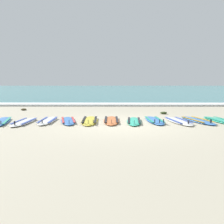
{
  "coord_description": "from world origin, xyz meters",
  "views": [
    {
      "loc": [
        -0.34,
        -8.57,
        1.39
      ],
      "look_at": [
        -0.4,
        1.25,
        0.25
      ],
      "focal_mm": 42.89,
      "sensor_mm": 36.0,
      "label": 1
    }
  ],
  "objects_px": {
    "surfboard_5": "(111,120)",
    "surfboard_6": "(134,121)",
    "surfboard_7": "(154,120)",
    "surfboard_8": "(178,121)",
    "surfboard_3": "(68,121)",
    "surfboard_1": "(24,122)",
    "surfboard_4": "(90,120)",
    "surfboard_2": "(48,121)",
    "surfboard_0": "(0,122)",
    "surfboard_10": "(220,121)",
    "surfboard_9": "(197,120)"
  },
  "relations": [
    {
      "from": "surfboard_2",
      "to": "surfboard_10",
      "type": "relative_size",
      "value": 0.91
    },
    {
      "from": "surfboard_5",
      "to": "surfboard_2",
      "type": "bearing_deg",
      "value": -177.86
    },
    {
      "from": "surfboard_0",
      "to": "surfboard_7",
      "type": "height_order",
      "value": "same"
    },
    {
      "from": "surfboard_5",
      "to": "surfboard_7",
      "type": "distance_m",
      "value": 1.49
    },
    {
      "from": "surfboard_4",
      "to": "surfboard_0",
      "type": "bearing_deg",
      "value": -175.06
    },
    {
      "from": "surfboard_0",
      "to": "surfboard_4",
      "type": "relative_size",
      "value": 1.06
    },
    {
      "from": "surfboard_9",
      "to": "surfboard_10",
      "type": "distance_m",
      "value": 0.77
    },
    {
      "from": "surfboard_4",
      "to": "surfboard_5",
      "type": "distance_m",
      "value": 0.75
    },
    {
      "from": "surfboard_3",
      "to": "surfboard_9",
      "type": "bearing_deg",
      "value": 1.59
    },
    {
      "from": "surfboard_2",
      "to": "surfboard_10",
      "type": "bearing_deg",
      "value": 0.52
    },
    {
      "from": "surfboard_3",
      "to": "surfboard_6",
      "type": "xyz_separation_m",
      "value": [
        2.25,
        -0.1,
        0.0
      ]
    },
    {
      "from": "surfboard_10",
      "to": "surfboard_3",
      "type": "bearing_deg",
      "value": -179.45
    },
    {
      "from": "surfboard_1",
      "to": "surfboard_9",
      "type": "xyz_separation_m",
      "value": [
        5.89,
        0.41,
        -0.0
      ]
    },
    {
      "from": "surfboard_4",
      "to": "surfboard_10",
      "type": "bearing_deg",
      "value": 0.04
    },
    {
      "from": "surfboard_0",
      "to": "surfboard_8",
      "type": "bearing_deg",
      "value": 1.43
    },
    {
      "from": "surfboard_2",
      "to": "surfboard_7",
      "type": "height_order",
      "value": "same"
    },
    {
      "from": "surfboard_8",
      "to": "surfboard_0",
      "type": "bearing_deg",
      "value": -178.57
    },
    {
      "from": "surfboard_2",
      "to": "surfboard_7",
      "type": "relative_size",
      "value": 0.95
    },
    {
      "from": "surfboard_1",
      "to": "surfboard_4",
      "type": "bearing_deg",
      "value": 8.75
    },
    {
      "from": "surfboard_2",
      "to": "surfboard_0",
      "type": "bearing_deg",
      "value": -172.39
    },
    {
      "from": "surfboard_4",
      "to": "surfboard_8",
      "type": "height_order",
      "value": "same"
    },
    {
      "from": "surfboard_5",
      "to": "surfboard_8",
      "type": "height_order",
      "value": "same"
    },
    {
      "from": "surfboard_3",
      "to": "surfboard_6",
      "type": "bearing_deg",
      "value": -2.5
    },
    {
      "from": "surfboard_7",
      "to": "surfboard_10",
      "type": "relative_size",
      "value": 0.96
    },
    {
      "from": "surfboard_1",
      "to": "surfboard_5",
      "type": "distance_m",
      "value": 2.93
    },
    {
      "from": "surfboard_3",
      "to": "surfboard_10",
      "type": "bearing_deg",
      "value": 0.55
    },
    {
      "from": "surfboard_7",
      "to": "surfboard_4",
      "type": "bearing_deg",
      "value": -178.74
    },
    {
      "from": "surfboard_8",
      "to": "surfboard_9",
      "type": "bearing_deg",
      "value": 14.57
    },
    {
      "from": "surfboard_5",
      "to": "surfboard_8",
      "type": "relative_size",
      "value": 1.0
    },
    {
      "from": "surfboard_6",
      "to": "surfboard_7",
      "type": "height_order",
      "value": "same"
    },
    {
      "from": "surfboard_3",
      "to": "surfboard_1",
      "type": "bearing_deg",
      "value": -168.66
    },
    {
      "from": "surfboard_0",
      "to": "surfboard_4",
      "type": "xyz_separation_m",
      "value": [
        2.98,
        0.26,
        0.0
      ]
    },
    {
      "from": "surfboard_3",
      "to": "surfboard_7",
      "type": "relative_size",
      "value": 0.98
    },
    {
      "from": "surfboard_6",
      "to": "surfboard_4",
      "type": "bearing_deg",
      "value": 174.51
    },
    {
      "from": "surfboard_1",
      "to": "surfboard_6",
      "type": "bearing_deg",
      "value": 2.9
    },
    {
      "from": "surfboard_7",
      "to": "surfboard_8",
      "type": "distance_m",
      "value": 0.8
    },
    {
      "from": "surfboard_5",
      "to": "surfboard_6",
      "type": "height_order",
      "value": "same"
    },
    {
      "from": "surfboard_0",
      "to": "surfboard_4",
      "type": "distance_m",
      "value": 2.99
    },
    {
      "from": "surfboard_3",
      "to": "surfboard_5",
      "type": "xyz_separation_m",
      "value": [
        1.49,
        0.08,
        -0.0
      ]
    },
    {
      "from": "surfboard_4",
      "to": "surfboard_7",
      "type": "bearing_deg",
      "value": 1.26
    },
    {
      "from": "surfboard_0",
      "to": "surfboard_5",
      "type": "distance_m",
      "value": 3.74
    },
    {
      "from": "surfboard_4",
      "to": "surfboard_6",
      "type": "distance_m",
      "value": 1.53
    },
    {
      "from": "surfboard_5",
      "to": "surfboard_6",
      "type": "bearing_deg",
      "value": -12.93
    },
    {
      "from": "surfboard_2",
      "to": "surfboard_3",
      "type": "distance_m",
      "value": 0.7
    },
    {
      "from": "surfboard_0",
      "to": "surfboard_7",
      "type": "bearing_deg",
      "value": 3.36
    },
    {
      "from": "surfboard_2",
      "to": "surfboard_5",
      "type": "bearing_deg",
      "value": 2.14
    },
    {
      "from": "surfboard_0",
      "to": "surfboard_10",
      "type": "relative_size",
      "value": 1.1
    },
    {
      "from": "surfboard_6",
      "to": "surfboard_10",
      "type": "bearing_deg",
      "value": 2.86
    },
    {
      "from": "surfboard_1",
      "to": "surfboard_9",
      "type": "relative_size",
      "value": 0.92
    },
    {
      "from": "surfboard_0",
      "to": "surfboard_9",
      "type": "distance_m",
      "value": 6.72
    }
  ]
}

